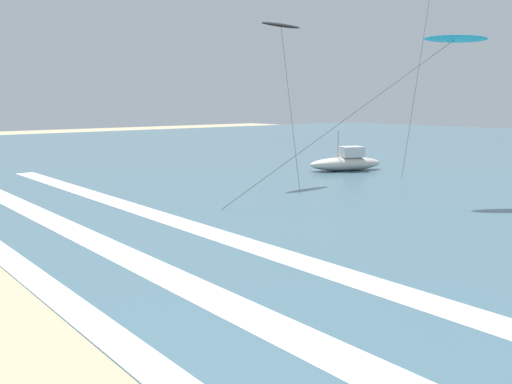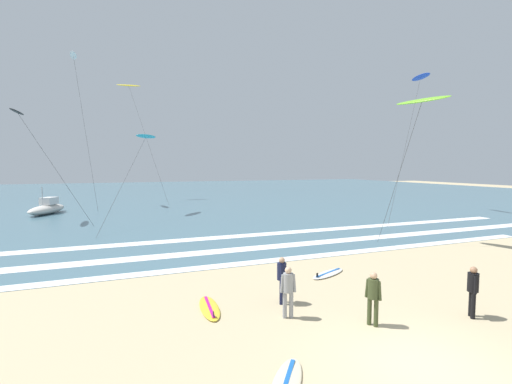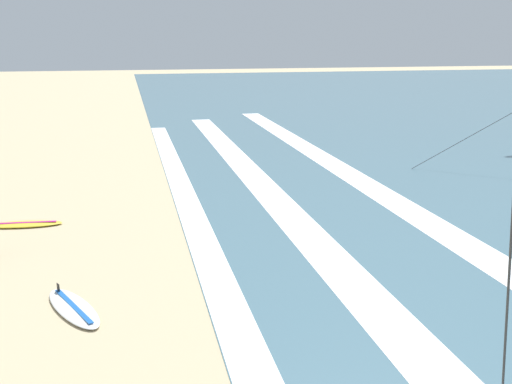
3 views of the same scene
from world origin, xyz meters
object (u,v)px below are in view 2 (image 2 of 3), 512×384
at_px(surfer_left_far, 288,287).
at_px(offshore_boat, 47,208).
at_px(surfer_mid_group, 373,294).
at_px(kite_white_low_near, 73,57).
at_px(kite_lime_high_right, 422,101).
at_px(surfboard_left_pile, 328,274).
at_px(surfer_left_near, 282,276).
at_px(kite_blue_far_right, 420,78).
at_px(surfboard_right_spare, 209,308).
at_px(kite_black_high_left, 17,112).
at_px(surfboard_near_water, 286,384).
at_px(kite_cyan_far_left, 146,137).
at_px(surfer_right_near, 473,287).
at_px(kite_yellow_mid_center, 129,86).

distance_m(surfer_left_far, offshore_boat, 31.72).
bearing_deg(surfer_mid_group, kite_white_low_near, 107.20).
bearing_deg(kite_lime_high_right, surfboard_left_pile, -159.71).
distance_m(surfer_left_far, kite_white_low_near, 40.82).
distance_m(surfer_left_near, kite_blue_far_right, 32.19).
bearing_deg(offshore_boat, surfer_left_far, -68.46).
bearing_deg(kite_lime_high_right, surfboard_right_spare, -160.93).
bearing_deg(kite_black_high_left, surfboard_left_pile, -52.61).
xyz_separation_m(kite_white_low_near, kite_blue_far_right, (33.64, -17.55, -3.47)).
xyz_separation_m(surfboard_near_water, surfboard_right_spare, (-0.59, 4.53, 0.00)).
bearing_deg(surfboard_right_spare, kite_white_low_near, 102.08).
distance_m(surfer_left_near, kite_black_high_left, 27.61).
relative_size(kite_white_low_near, kite_cyan_far_left, 1.37).
bearing_deg(kite_blue_far_right, surfboard_right_spare, -146.74).
bearing_deg(surfer_left_far, kite_lime_high_right, 28.34).
bearing_deg(surfboard_left_pile, surfboard_near_water, -128.74).
bearing_deg(surfer_right_near, surfer_mid_group, 168.87).
relative_size(surfer_left_far, kite_yellow_mid_center, 0.10).
bearing_deg(surfboard_left_pile, offshore_boat, 120.02).
distance_m(surfboard_left_pile, offshore_boat, 30.32).
xyz_separation_m(kite_white_low_near, kite_black_high_left, (-2.95, -12.03, -8.12)).
height_order(surfboard_left_pile, surfboard_right_spare, same).
xyz_separation_m(surfer_right_near, surfboard_right_spare, (-7.45, 3.50, -0.91)).
distance_m(surfer_mid_group, surfboard_right_spare, 5.17).
height_order(surfboard_near_water, offshore_boat, offshore_boat).
relative_size(surfer_left_far, kite_lime_high_right, 0.18).
bearing_deg(surfer_mid_group, kite_blue_far_right, 42.35).
bearing_deg(surfer_mid_group, kite_yellow_mid_center, 97.20).
bearing_deg(offshore_boat, kite_black_high_left, -99.16).
bearing_deg(surfboard_near_water, surfboard_right_spare, 97.47).
bearing_deg(kite_yellow_mid_center, offshore_boat, -120.89).
relative_size(kite_white_low_near, offshore_boat, 3.20).
relative_size(kite_white_low_near, kite_black_high_left, 1.89).
bearing_deg(kite_white_low_near, kite_lime_high_right, -54.91).
bearing_deg(surfboard_near_water, surfer_mid_group, 24.77).
bearing_deg(kite_blue_far_right, offshore_boat, 163.17).
bearing_deg(kite_white_low_near, kite_cyan_far_left, -54.43).
distance_m(kite_cyan_far_left, kite_blue_far_right, 28.28).
bearing_deg(kite_yellow_mid_center, kite_black_high_left, -115.44).
relative_size(kite_white_low_near, kite_blue_far_right, 1.25).
xyz_separation_m(surfer_left_far, kite_blue_far_right, (24.09, 18.70, 12.71)).
bearing_deg(surfer_left_far, surfboard_right_spare, 144.66).
bearing_deg(kite_blue_far_right, kite_yellow_mid_center, 138.56).
xyz_separation_m(surfer_left_far, surfboard_near_water, (-1.52, -3.03, -0.91)).
distance_m(surfboard_near_water, kite_cyan_far_left, 30.27).
bearing_deg(offshore_boat, kite_cyan_far_left, -19.21).
bearing_deg(surfer_left_far, offshore_boat, 111.54).
xyz_separation_m(surfer_mid_group, kite_yellow_mid_center, (-5.61, 44.44, 14.75)).
distance_m(kite_yellow_mid_center, offshore_boat, 21.90).
bearing_deg(surfer_right_near, surfer_left_far, 159.44).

